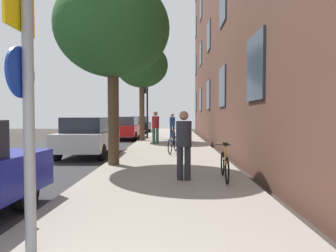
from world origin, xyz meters
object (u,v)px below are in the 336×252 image
Objects in this scene: car_2 at (126,128)px; bicycle_1 at (173,144)px; traffic_light at (146,99)px; bicycle_3 at (183,136)px; car_3 at (140,124)px; tree_near at (113,29)px; bicycle_0 at (225,165)px; car_1 at (89,136)px; bicycle_2 at (174,138)px; pedestrian_2 at (172,124)px; tree_far at (142,66)px; pedestrian_0 at (184,141)px; pedestrian_1 at (156,125)px; sign_post at (26,87)px.

bicycle_1 is at bearing -67.23° from car_2.
traffic_light is 4.45m from bicycle_3.
traffic_light is 0.99× the size of car_3.
bicycle_0 is at bearing -32.73° from tree_near.
car_2 is at bearing 165.85° from traffic_light.
car_1 and car_3 have the same top height.
car_2 is (-4.64, 13.12, 0.36)m from bicycle_0.
bicycle_2 is at bearing -56.21° from car_2.
bicycle_2 is at bearing -88.84° from pedestrian_2.
car_1 is (-1.54, -6.22, -4.02)m from tree_far.
tree_far reaches higher than tree_near.
pedestrian_0 is (2.18, -12.83, -1.75)m from traffic_light.
pedestrian_2 reaches higher than car_2.
bicycle_2 is 5.32m from pedestrian_2.
pedestrian_2 is (0.93, 4.38, -0.05)m from pedestrian_1.
car_1 is (-3.80, 4.87, -0.25)m from pedestrian_0.
pedestrian_2 is (-0.67, 3.38, 0.63)m from bicycle_3.
sign_post is 1.92× the size of pedestrian_2.
bicycle_2 is 1.04× the size of pedestrian_0.
bicycle_0 is at bearing -77.85° from car_3.
car_3 is (-3.38, 13.42, 0.34)m from bicycle_2.
car_2 is (0.17, 8.33, -0.00)m from car_1.
tree_near reaches higher than car_2.
tree_near is 3.42× the size of bicycle_3.
bicycle_3 is at bearing 88.09° from pedestrian_0.
bicycle_1 is (1.91, 3.07, -3.94)m from tree_near.
traffic_light is 2.31× the size of bicycle_3.
tree_far is at bearing -82.67° from car_3.
sign_post is 12.88m from pedestrian_1.
car_1 is (-4.82, 4.79, 0.36)m from bicycle_0.
bicycle_1 is 0.98× the size of bicycle_2.
car_3 is (-1.73, 25.35, -1.18)m from sign_post.
traffic_light reaches higher than pedestrian_2.
sign_post reaches higher than pedestrian_2.
bicycle_2 is (1.95, 5.98, -3.94)m from tree_near.
bicycle_0 is 0.40× the size of car_3.
traffic_light is at bearing 87.25° from tree_far.
bicycle_2 reaches higher than bicycle_3.
pedestrian_0 is 9.11m from pedestrian_1.
bicycle_0 is 0.39× the size of car_2.
car_2 is at bearing 97.46° from tree_near.
car_3 is at bearing 100.59° from pedestrian_1.
pedestrian_0 is at bearing -91.91° from bicycle_3.
sign_post is at bearing -86.09° from car_3.
bicycle_0 is at bearing -44.83° from car_1.
pedestrian_1 is 1.05× the size of pedestrian_2.
tree_near is at bearing -90.01° from traffic_light.
pedestrian_0 is 6.18m from car_1.
tree_far is at bearing 76.07° from car_1.
pedestrian_2 reaches higher than car_1.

